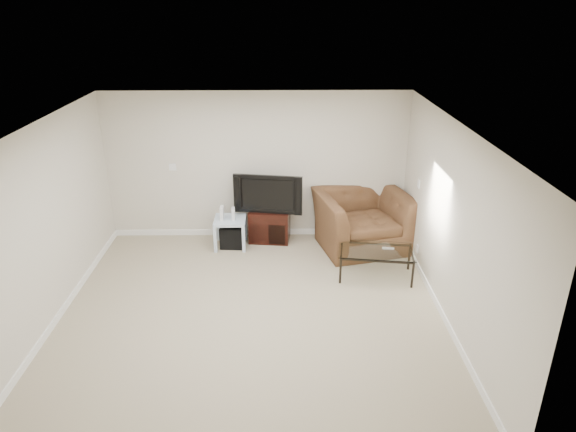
{
  "coord_description": "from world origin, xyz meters",
  "views": [
    {
      "loc": [
        0.39,
        -5.7,
        3.85
      ],
      "look_at": [
        0.5,
        1.2,
        0.9
      ],
      "focal_mm": 32.0,
      "sensor_mm": 36.0,
      "label": 1
    }
  ],
  "objects_px": {
    "recliner": "(363,211)",
    "coffee_table": "(376,263)",
    "subwoofer": "(233,236)",
    "side_table": "(231,232)",
    "tv_stand": "(270,225)",
    "television": "(269,192)"
  },
  "relations": [
    {
      "from": "tv_stand",
      "to": "coffee_table",
      "type": "relative_size",
      "value": 0.6
    },
    {
      "from": "subwoofer",
      "to": "recliner",
      "type": "bearing_deg",
      "value": -1.23
    },
    {
      "from": "television",
      "to": "recliner",
      "type": "relative_size",
      "value": 0.74
    },
    {
      "from": "tv_stand",
      "to": "side_table",
      "type": "bearing_deg",
      "value": -154.06
    },
    {
      "from": "recliner",
      "to": "coffee_table",
      "type": "xyz_separation_m",
      "value": [
        0.06,
        -1.02,
        -0.41
      ]
    },
    {
      "from": "recliner",
      "to": "subwoofer",
      "type": "bearing_deg",
      "value": 164.89
    },
    {
      "from": "subwoofer",
      "to": "side_table",
      "type": "bearing_deg",
      "value": -145.98
    },
    {
      "from": "recliner",
      "to": "coffee_table",
      "type": "distance_m",
      "value": 1.1
    },
    {
      "from": "side_table",
      "to": "recliner",
      "type": "relative_size",
      "value": 0.36
    },
    {
      "from": "tv_stand",
      "to": "subwoofer",
      "type": "bearing_deg",
      "value": -154.87
    },
    {
      "from": "subwoofer",
      "to": "coffee_table",
      "type": "xyz_separation_m",
      "value": [
        2.21,
        -1.07,
        0.04
      ]
    },
    {
      "from": "side_table",
      "to": "subwoofer",
      "type": "xyz_separation_m",
      "value": [
        0.03,
        0.02,
        -0.07
      ]
    },
    {
      "from": "side_table",
      "to": "subwoofer",
      "type": "distance_m",
      "value": 0.08
    },
    {
      "from": "television",
      "to": "side_table",
      "type": "relative_size",
      "value": 2.06
    },
    {
      "from": "tv_stand",
      "to": "recliner",
      "type": "xyz_separation_m",
      "value": [
        1.53,
        -0.26,
        0.35
      ]
    },
    {
      "from": "subwoofer",
      "to": "recliner",
      "type": "distance_m",
      "value": 2.2
    },
    {
      "from": "tv_stand",
      "to": "recliner",
      "type": "relative_size",
      "value": 0.47
    },
    {
      "from": "television",
      "to": "subwoofer",
      "type": "relative_size",
      "value": 2.78
    },
    {
      "from": "television",
      "to": "coffee_table",
      "type": "relative_size",
      "value": 0.96
    },
    {
      "from": "side_table",
      "to": "coffee_table",
      "type": "xyz_separation_m",
      "value": [
        2.24,
        -1.05,
        -0.03
      ]
    },
    {
      "from": "television",
      "to": "coffee_table",
      "type": "height_order",
      "value": "television"
    },
    {
      "from": "recliner",
      "to": "television",
      "type": "bearing_deg",
      "value": 157.67
    }
  ]
}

